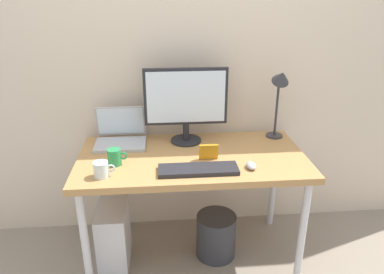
{
  "coord_description": "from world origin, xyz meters",
  "views": [
    {
      "loc": [
        -0.18,
        -2.0,
        1.68
      ],
      "look_at": [
        0.0,
        0.0,
        0.85
      ],
      "focal_mm": 34.37,
      "sensor_mm": 36.0,
      "label": 1
    }
  ],
  "objects_px": {
    "laptop": "(121,134)",
    "coffee_mug": "(115,157)",
    "keyboard": "(198,170)",
    "desk": "(192,165)",
    "monitor": "(186,101)",
    "wastebasket": "(216,235)",
    "desk_lamp": "(280,88)",
    "mouse": "(251,165)",
    "photo_frame": "(209,152)",
    "glass_cup": "(101,169)",
    "computer_tower": "(114,235)"
  },
  "relations": [
    {
      "from": "glass_cup",
      "to": "coffee_mug",
      "type": "bearing_deg",
      "value": 67.92
    },
    {
      "from": "coffee_mug",
      "to": "wastebasket",
      "type": "relative_size",
      "value": 0.38
    },
    {
      "from": "laptop",
      "to": "coffee_mug",
      "type": "bearing_deg",
      "value": -91.12
    },
    {
      "from": "keyboard",
      "to": "mouse",
      "type": "height_order",
      "value": "mouse"
    },
    {
      "from": "photo_frame",
      "to": "coffee_mug",
      "type": "bearing_deg",
      "value": -177.43
    },
    {
      "from": "keyboard",
      "to": "coffee_mug",
      "type": "relative_size",
      "value": 3.9
    },
    {
      "from": "coffee_mug",
      "to": "photo_frame",
      "type": "bearing_deg",
      "value": 2.57
    },
    {
      "from": "monitor",
      "to": "mouse",
      "type": "bearing_deg",
      "value": -51.1
    },
    {
      "from": "desk_lamp",
      "to": "mouse",
      "type": "bearing_deg",
      "value": -122.66
    },
    {
      "from": "computer_tower",
      "to": "wastebasket",
      "type": "height_order",
      "value": "computer_tower"
    },
    {
      "from": "photo_frame",
      "to": "wastebasket",
      "type": "distance_m",
      "value": 0.64
    },
    {
      "from": "photo_frame",
      "to": "wastebasket",
      "type": "bearing_deg",
      "value": 31.57
    },
    {
      "from": "mouse",
      "to": "glass_cup",
      "type": "relative_size",
      "value": 0.77
    },
    {
      "from": "coffee_mug",
      "to": "photo_frame",
      "type": "xyz_separation_m",
      "value": [
        0.54,
        0.02,
        -0.0
      ]
    },
    {
      "from": "glass_cup",
      "to": "photo_frame",
      "type": "relative_size",
      "value": 1.06
    },
    {
      "from": "laptop",
      "to": "coffee_mug",
      "type": "height_order",
      "value": "laptop"
    },
    {
      "from": "coffee_mug",
      "to": "desk_lamp",
      "type": "bearing_deg",
      "value": 16.45
    },
    {
      "from": "laptop",
      "to": "glass_cup",
      "type": "xyz_separation_m",
      "value": [
        -0.06,
        -0.46,
        -0.02
      ]
    },
    {
      "from": "photo_frame",
      "to": "mouse",
      "type": "bearing_deg",
      "value": -31.31
    },
    {
      "from": "computer_tower",
      "to": "wastebasket",
      "type": "xyz_separation_m",
      "value": [
        0.66,
        0.01,
        -0.06
      ]
    },
    {
      "from": "laptop",
      "to": "coffee_mug",
      "type": "distance_m",
      "value": 0.32
    },
    {
      "from": "desk",
      "to": "coffee_mug",
      "type": "distance_m",
      "value": 0.47
    },
    {
      "from": "wastebasket",
      "to": "desk",
      "type": "bearing_deg",
      "value": 172.64
    },
    {
      "from": "wastebasket",
      "to": "laptop",
      "type": "bearing_deg",
      "value": 157.02
    },
    {
      "from": "monitor",
      "to": "coffee_mug",
      "type": "xyz_separation_m",
      "value": [
        -0.43,
        -0.3,
        -0.23
      ]
    },
    {
      "from": "desk",
      "to": "photo_frame",
      "type": "height_order",
      "value": "photo_frame"
    },
    {
      "from": "mouse",
      "to": "wastebasket",
      "type": "height_order",
      "value": "mouse"
    },
    {
      "from": "wastebasket",
      "to": "photo_frame",
      "type": "bearing_deg",
      "value": -148.43
    },
    {
      "from": "monitor",
      "to": "coffee_mug",
      "type": "distance_m",
      "value": 0.57
    },
    {
      "from": "coffee_mug",
      "to": "wastebasket",
      "type": "bearing_deg",
      "value": 6.09
    },
    {
      "from": "keyboard",
      "to": "computer_tower",
      "type": "distance_m",
      "value": 0.77
    },
    {
      "from": "desk",
      "to": "wastebasket",
      "type": "relative_size",
      "value": 4.56
    },
    {
      "from": "monitor",
      "to": "wastebasket",
      "type": "distance_m",
      "value": 0.91
    },
    {
      "from": "monitor",
      "to": "desk_lamp",
      "type": "height_order",
      "value": "monitor"
    },
    {
      "from": "laptop",
      "to": "wastebasket",
      "type": "distance_m",
      "value": 0.92
    },
    {
      "from": "photo_frame",
      "to": "wastebasket",
      "type": "relative_size",
      "value": 0.37
    },
    {
      "from": "monitor",
      "to": "computer_tower",
      "type": "xyz_separation_m",
      "value": [
        -0.48,
        -0.25,
        -0.8
      ]
    },
    {
      "from": "glass_cup",
      "to": "mouse",
      "type": "bearing_deg",
      "value": 1.75
    },
    {
      "from": "keyboard",
      "to": "mouse",
      "type": "bearing_deg",
      "value": 2.63
    },
    {
      "from": "coffee_mug",
      "to": "glass_cup",
      "type": "distance_m",
      "value": 0.15
    },
    {
      "from": "desk_lamp",
      "to": "mouse",
      "type": "relative_size",
      "value": 5.38
    },
    {
      "from": "desk_lamp",
      "to": "glass_cup",
      "type": "distance_m",
      "value": 1.21
    },
    {
      "from": "keyboard",
      "to": "desk",
      "type": "bearing_deg",
      "value": 94.34
    },
    {
      "from": "desk",
      "to": "computer_tower",
      "type": "relative_size",
      "value": 3.25
    },
    {
      "from": "desk_lamp",
      "to": "keyboard",
      "type": "bearing_deg",
      "value": -142.79
    },
    {
      "from": "keyboard",
      "to": "wastebasket",
      "type": "height_order",
      "value": "keyboard"
    },
    {
      "from": "desk_lamp",
      "to": "computer_tower",
      "type": "height_order",
      "value": "desk_lamp"
    },
    {
      "from": "laptop",
      "to": "photo_frame",
      "type": "distance_m",
      "value": 0.61
    },
    {
      "from": "desk",
      "to": "monitor",
      "type": "height_order",
      "value": "monitor"
    },
    {
      "from": "mouse",
      "to": "coffee_mug",
      "type": "xyz_separation_m",
      "value": [
        -0.77,
        0.11,
        0.03
      ]
    }
  ]
}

